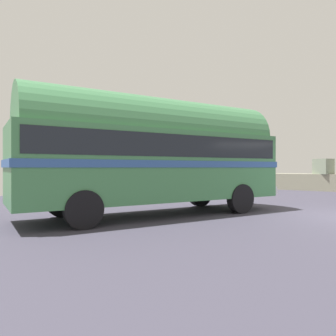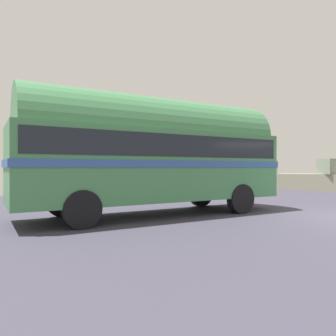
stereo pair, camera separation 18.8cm
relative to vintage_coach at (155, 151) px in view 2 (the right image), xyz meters
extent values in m
cube|color=gray|center=(-7.49, 14.68, -0.55)|extent=(0.86, 0.70, 0.80)
cube|color=#9E8068|center=(-4.01, 14.95, -0.52)|extent=(1.19, 1.19, 0.86)
cube|color=#929E6F|center=(-1.50, 14.83, -0.49)|extent=(1.32, 1.31, 0.92)
cube|color=gray|center=(2.40, 14.38, -0.46)|extent=(1.26, 1.21, 0.98)
cylinder|color=black|center=(0.00, 2.82, -1.55)|extent=(0.63, 0.99, 0.96)
cylinder|color=black|center=(2.03, 1.96, -1.55)|extent=(0.63, 0.99, 0.96)
cylinder|color=black|center=(-2.03, -1.97, -1.55)|extent=(0.63, 0.99, 0.96)
cylinder|color=black|center=(0.00, -2.83, -1.55)|extent=(0.63, 0.99, 0.96)
cube|color=#3F7C4D|center=(0.00, 0.00, -0.48)|extent=(5.49, 8.67, 2.10)
cylinder|color=#3F7C4D|center=(0.00, 0.00, 0.57)|extent=(5.17, 8.28, 2.20)
cube|color=#305595|center=(0.00, 0.00, -0.42)|extent=(5.56, 8.77, 0.20)
cube|color=black|center=(0.00, 0.00, 0.10)|extent=(5.39, 8.38, 0.64)
cube|color=silver|center=(1.66, 3.93, -1.35)|extent=(2.16, 1.04, 0.28)
camera|label=1|loc=(6.19, -7.92, -0.52)|focal=34.03mm
camera|label=2|loc=(6.34, -7.81, -0.52)|focal=34.03mm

